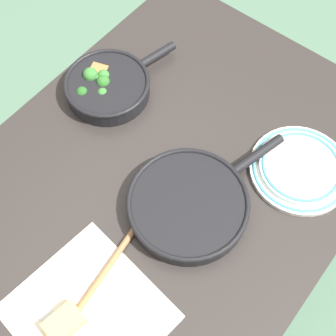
# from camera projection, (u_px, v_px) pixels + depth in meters

# --- Properties ---
(ground_plane) EXTENTS (14.00, 14.00, 0.00)m
(ground_plane) POSITION_uv_depth(u_px,v_px,m) (168.00, 260.00, 1.83)
(ground_plane) COLOR #51755B
(dining_table_red) EXTENTS (1.16, 0.88, 0.73)m
(dining_table_red) POSITION_uv_depth(u_px,v_px,m) (168.00, 186.00, 1.26)
(dining_table_red) COLOR #2D2826
(dining_table_red) RESTS_ON ground_plane
(skillet_broccoli) EXTENTS (0.34, 0.23, 0.07)m
(skillet_broccoli) POSITION_uv_depth(u_px,v_px,m) (107.00, 85.00, 1.27)
(skillet_broccoli) COLOR black
(skillet_broccoli) RESTS_ON dining_table_red
(skillet_eggs) EXTENTS (0.44, 0.29, 0.05)m
(skillet_eggs) POSITION_uv_depth(u_px,v_px,m) (189.00, 204.00, 1.11)
(skillet_eggs) COLOR black
(skillet_eggs) RESTS_ON dining_table_red
(wooden_spoon) EXTENTS (0.36, 0.07, 0.02)m
(wooden_spoon) POSITION_uv_depth(u_px,v_px,m) (129.00, 237.00, 1.09)
(wooden_spoon) COLOR #996B42
(wooden_spoon) RESTS_ON dining_table_red
(parchment_sheet) EXTENTS (0.32, 0.34, 0.00)m
(parchment_sheet) POSITION_uv_depth(u_px,v_px,m) (88.00, 313.00, 1.02)
(parchment_sheet) COLOR silver
(parchment_sheet) RESTS_ON dining_table_red
(cheese_block) EXTENTS (0.09, 0.07, 0.04)m
(cheese_block) POSITION_uv_depth(u_px,v_px,m) (65.00, 323.00, 0.99)
(cheese_block) COLOR #EACC66
(cheese_block) RESTS_ON dining_table_red
(dinner_plate_stack) EXTENTS (0.25, 0.25, 0.03)m
(dinner_plate_stack) POSITION_uv_depth(u_px,v_px,m) (300.00, 168.00, 1.17)
(dinner_plate_stack) COLOR silver
(dinner_plate_stack) RESTS_ON dining_table_red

